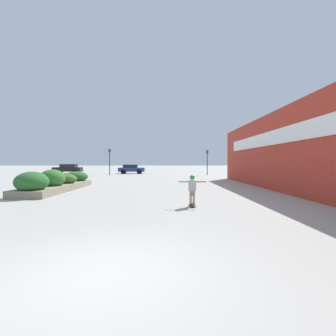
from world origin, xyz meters
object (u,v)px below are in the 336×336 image
Objects in this scene: traffic_light_right at (207,158)px; skateboarder at (192,187)px; skateboard at (192,205)px; car_center_right at (68,169)px; traffic_light_left at (110,158)px; car_center_left at (270,169)px; car_leftmost at (131,169)px.

skateboarder is at bearing -100.16° from traffic_light_right.
skateboard is 0.17× the size of car_center_right.
skateboarder is 0.27× the size of car_center_right.
skateboarder is at bearing -151.87° from car_center_right.
traffic_light_left is at bearing -176.75° from traffic_light_right.
skateboarder is 34.11m from car_center_left.
traffic_light_right reaches higher than skateboarder.
skateboarder is 0.34× the size of traffic_light_right.
car_center_right is (-32.93, 2.44, 0.02)m from car_center_left.
skateboard is 37.34m from car_center_right.
car_center_right reaches higher than skateboarder.
car_center_left is (15.33, 30.48, 0.74)m from skateboard.
skateboard is 0.77m from skateboarder.
car_center_left is 11.00m from traffic_light_right.
traffic_light_right is (22.51, -5.55, 1.63)m from car_center_right.
car_center_left reaches higher than car_leftmost.
traffic_light_right reaches higher than skateboard.
skateboard is at bearing 153.30° from car_center_left.
traffic_light_right is at bearing -103.85° from car_center_right.
skateboard is 28.24m from traffic_light_left.
traffic_light_left is at bearing -22.86° from car_leftmost.
car_leftmost is at bearing 104.11° from skateboard.
skateboarder is 28.18m from traffic_light_left.
traffic_light_right is at bearing 81.87° from skateboarder.
car_center_left is at bearing 9.04° from traffic_light_left.
traffic_light_right is (4.91, 27.37, 1.62)m from skateboarder.
traffic_light_left is (-9.25, 26.57, 2.48)m from skateboard.
car_leftmost is 0.91× the size of car_center_right.
skateboard is 0.22× the size of traffic_light_right.
car_leftmost is at bearing -93.96° from car_center_right.
car_center_left is 1.21× the size of traffic_light_right.
traffic_light_right is (14.16, 0.80, -0.09)m from traffic_light_left.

